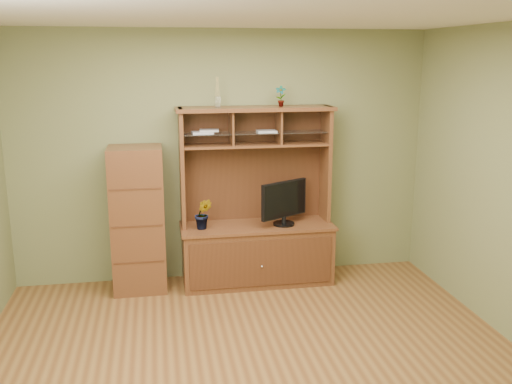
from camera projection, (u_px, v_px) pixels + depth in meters
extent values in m
cube|color=brown|center=(255.00, 364.00, 4.59)|extent=(4.50, 4.00, 0.02)
cube|color=white|center=(255.00, 12.00, 3.97)|extent=(4.50, 4.00, 0.02)
cube|color=olive|center=(223.00, 156.00, 6.20)|extent=(4.50, 0.02, 2.70)
cube|color=olive|center=(339.00, 319.00, 2.35)|extent=(4.50, 0.02, 2.70)
cube|color=#4E2616|center=(257.00, 254.00, 6.21)|extent=(1.60, 0.55, 0.62)
cube|color=#381D0F|center=(262.00, 263.00, 5.94)|extent=(1.50, 0.01, 0.50)
sphere|color=silver|center=(262.00, 267.00, 5.93)|extent=(0.02, 0.02, 0.02)
cube|color=#4E2616|center=(257.00, 226.00, 6.13)|extent=(1.64, 0.59, 0.03)
cube|color=#4E2616|center=(182.00, 168.00, 5.95)|extent=(0.04, 0.35, 1.25)
cube|color=#4E2616|center=(326.00, 163.00, 6.21)|extent=(0.04, 0.35, 1.25)
cube|color=#381D0F|center=(253.00, 163.00, 6.24)|extent=(1.52, 0.02, 1.25)
cube|color=#4E2616|center=(255.00, 109.00, 5.94)|extent=(1.66, 0.40, 0.04)
cube|color=#4E2616|center=(255.00, 145.00, 6.03)|extent=(1.52, 0.32, 0.02)
cube|color=#4E2616|center=(231.00, 128.00, 5.94)|extent=(0.02, 0.31, 0.35)
cube|color=#4E2616|center=(279.00, 127.00, 6.03)|extent=(0.02, 0.31, 0.35)
cube|color=silver|center=(255.00, 133.00, 5.99)|extent=(1.50, 0.27, 0.01)
cylinder|color=black|center=(284.00, 224.00, 6.12)|extent=(0.23, 0.23, 0.02)
cylinder|color=black|center=(284.00, 219.00, 6.11)|extent=(0.05, 0.05, 0.07)
cube|color=black|center=(284.00, 199.00, 6.05)|extent=(0.54, 0.34, 0.39)
imported|color=#2D591E|center=(203.00, 214.00, 5.93)|extent=(0.20, 0.18, 0.33)
imported|color=#356322|center=(281.00, 96.00, 5.96)|extent=(0.13, 0.11, 0.22)
cylinder|color=silver|center=(218.00, 102.00, 5.86)|extent=(0.06, 0.06, 0.11)
cylinder|color=tan|center=(217.00, 87.00, 5.82)|extent=(0.04, 0.04, 0.20)
cube|color=silver|center=(202.00, 132.00, 5.90)|extent=(0.22, 0.17, 0.02)
cube|color=silver|center=(209.00, 130.00, 5.91)|extent=(0.21, 0.17, 0.02)
cube|color=silver|center=(267.00, 131.00, 6.02)|extent=(0.21, 0.16, 0.02)
cube|color=#4E2616|center=(138.00, 219.00, 5.92)|extent=(0.54, 0.49, 1.52)
cube|color=#381D0F|center=(139.00, 262.00, 5.77)|extent=(0.50, 0.01, 0.02)
cube|color=#381D0F|center=(137.00, 226.00, 5.68)|extent=(0.50, 0.01, 0.01)
cube|color=#381D0F|center=(135.00, 189.00, 5.59)|extent=(0.50, 0.01, 0.02)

